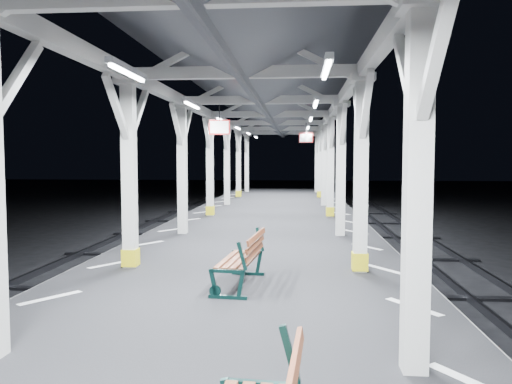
# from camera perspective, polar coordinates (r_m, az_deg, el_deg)

# --- Properties ---
(ground) EXTENTS (120.00, 120.00, 0.00)m
(ground) POSITION_cam_1_polar(r_m,az_deg,el_deg) (7.19, -3.37, -20.16)
(ground) COLOR black
(ground) RESTS_ON ground
(platform) EXTENTS (6.00, 50.00, 1.00)m
(platform) POSITION_cam_1_polar(r_m,az_deg,el_deg) (7.00, -3.38, -16.42)
(platform) COLOR black
(platform) RESTS_ON ground
(hazard_stripes_left) EXTENTS (1.00, 48.00, 0.01)m
(hazard_stripes_left) POSITION_cam_1_polar(r_m,az_deg,el_deg) (7.58, -22.42, -11.12)
(hazard_stripes_left) COLOR silver
(hazard_stripes_left) RESTS_ON platform
(hazard_stripes_right) EXTENTS (1.00, 48.00, 0.01)m
(hazard_stripes_right) POSITION_cam_1_polar(r_m,az_deg,el_deg) (6.94, 17.56, -12.40)
(hazard_stripes_right) COLOR silver
(hazard_stripes_right) RESTS_ON platform
(canopy) EXTENTS (5.40, 49.00, 4.65)m
(canopy) POSITION_cam_1_polar(r_m,az_deg,el_deg) (6.75, -3.54, 17.83)
(canopy) COLOR beige
(canopy) RESTS_ON platform
(bench_mid) EXTENTS (0.69, 1.54, 0.81)m
(bench_mid) POSITION_cam_1_polar(r_m,az_deg,el_deg) (7.56, -1.32, -7.54)
(bench_mid) COLOR black
(bench_mid) RESTS_ON platform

